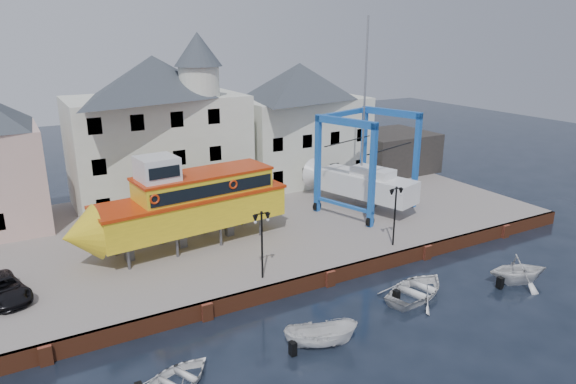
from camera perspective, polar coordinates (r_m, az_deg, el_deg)
ground at (r=32.30m, az=4.62°, el=-10.31°), size 140.00×140.00×0.00m
hardstanding at (r=40.86m, az=-3.98°, el=-3.43°), size 44.00×22.00×1.00m
quay_wall at (r=32.15m, az=4.53°, el=-9.45°), size 44.00×0.47×1.00m
building_white_main at (r=44.16m, az=-14.12°, el=6.88°), size 14.00×8.30×14.00m
building_white_right at (r=50.20m, az=1.26°, el=7.74°), size 12.00×8.00×11.20m
shed_dark at (r=55.06m, az=11.34°, el=4.45°), size 8.00×7.00×4.00m
lamp_post_left at (r=29.68m, az=-2.94°, el=-4.00°), size 1.12×0.32×4.20m
lamp_post_right at (r=34.99m, az=11.88°, el=-1.00°), size 1.12×0.32×4.20m
tour_boat at (r=34.74m, az=-11.88°, el=-1.34°), size 15.18×5.10×6.48m
travel_lift at (r=42.69m, az=7.74°, el=1.64°), size 8.41×10.35×15.17m
van at (r=32.38m, az=-29.14°, el=-9.37°), size 3.20×4.81×1.23m
motorboat_a at (r=26.75m, az=3.64°, el=-16.71°), size 3.95×2.72×1.43m
motorboat_b at (r=32.04m, az=14.11°, el=-11.07°), size 5.63×4.69×1.00m
motorboat_c at (r=35.55m, az=24.06°, el=-9.17°), size 4.67×4.37×1.99m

